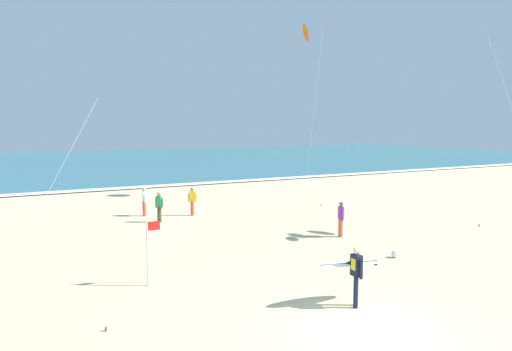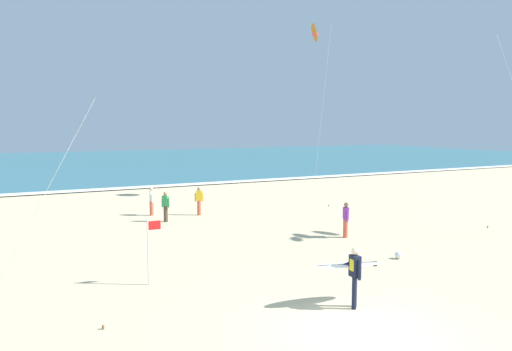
{
  "view_description": "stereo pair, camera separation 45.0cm",
  "coord_description": "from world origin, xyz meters",
  "px_view_note": "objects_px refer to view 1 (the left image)",
  "views": [
    {
      "loc": [
        -7.99,
        -8.76,
        5.02
      ],
      "look_at": [
        -0.73,
        4.34,
        3.49
      ],
      "focal_mm": 34.14,
      "sensor_mm": 36.0,
      "label": 1
    },
    {
      "loc": [
        -7.59,
        -8.97,
        5.02
      ],
      "look_at": [
        -0.73,
        4.34,
        3.49
      ],
      "focal_mm": 34.14,
      "sensor_mm": 36.0,
      "label": 2
    }
  ],
  "objects_px": {
    "bystander_purple_top": "(341,219)",
    "lifeguard_flag": "(149,246)",
    "bystander_white_top": "(144,202)",
    "surfer_lead": "(353,268)",
    "kite_delta_amber_mid": "(307,33)",
    "bystander_green_top": "(159,207)",
    "bystander_yellow_top": "(192,201)",
    "beach_ball": "(395,254)"
  },
  "relations": [
    {
      "from": "surfer_lead",
      "to": "lifeguard_flag",
      "type": "distance_m",
      "value": 6.28
    },
    {
      "from": "surfer_lead",
      "to": "bystander_yellow_top",
      "type": "relative_size",
      "value": 1.4
    },
    {
      "from": "bystander_green_top",
      "to": "lifeguard_flag",
      "type": "relative_size",
      "value": 0.76
    },
    {
      "from": "beach_ball",
      "to": "surfer_lead",
      "type": "bearing_deg",
      "value": -146.94
    },
    {
      "from": "bystander_white_top",
      "to": "surfer_lead",
      "type": "bearing_deg",
      "value": -85.57
    },
    {
      "from": "bystander_purple_top",
      "to": "lifeguard_flag",
      "type": "distance_m",
      "value": 9.88
    },
    {
      "from": "kite_delta_amber_mid",
      "to": "bystander_yellow_top",
      "type": "bearing_deg",
      "value": -163.11
    },
    {
      "from": "kite_delta_amber_mid",
      "to": "lifeguard_flag",
      "type": "distance_m",
      "value": 22.86
    },
    {
      "from": "bystander_purple_top",
      "to": "bystander_white_top",
      "type": "bearing_deg",
      "value": 123.94
    },
    {
      "from": "surfer_lead",
      "to": "bystander_white_top",
      "type": "height_order",
      "value": "surfer_lead"
    },
    {
      "from": "bystander_yellow_top",
      "to": "bystander_purple_top",
      "type": "bearing_deg",
      "value": -64.59
    },
    {
      "from": "surfer_lead",
      "to": "beach_ball",
      "type": "distance_m",
      "value": 5.62
    },
    {
      "from": "bystander_green_top",
      "to": "bystander_white_top",
      "type": "height_order",
      "value": "same"
    },
    {
      "from": "bystander_yellow_top",
      "to": "bystander_white_top",
      "type": "relative_size",
      "value": 1.0
    },
    {
      "from": "kite_delta_amber_mid",
      "to": "bystander_green_top",
      "type": "relative_size",
      "value": 7.56
    },
    {
      "from": "kite_delta_amber_mid",
      "to": "lifeguard_flag",
      "type": "relative_size",
      "value": 5.73
    },
    {
      "from": "surfer_lead",
      "to": "bystander_white_top",
      "type": "distance_m",
      "value": 16.22
    },
    {
      "from": "surfer_lead",
      "to": "bystander_green_top",
      "type": "relative_size",
      "value": 1.4
    },
    {
      "from": "bystander_green_top",
      "to": "bystander_purple_top",
      "type": "xyz_separation_m",
      "value": [
        6.14,
        -7.24,
        0.0
      ]
    },
    {
      "from": "bystander_white_top",
      "to": "beach_ball",
      "type": "bearing_deg",
      "value": -65.83
    },
    {
      "from": "kite_delta_amber_mid",
      "to": "beach_ball",
      "type": "relative_size",
      "value": 42.95
    },
    {
      "from": "bystander_purple_top",
      "to": "surfer_lead",
      "type": "bearing_deg",
      "value": -126.66
    },
    {
      "from": "bystander_yellow_top",
      "to": "beach_ball",
      "type": "xyz_separation_m",
      "value": [
        3.5,
        -12.0,
        -0.67
      ]
    },
    {
      "from": "bystander_green_top",
      "to": "beach_ball",
      "type": "bearing_deg",
      "value": -62.49
    },
    {
      "from": "kite_delta_amber_mid",
      "to": "bystander_purple_top",
      "type": "relative_size",
      "value": 7.56
    },
    {
      "from": "bystander_green_top",
      "to": "beach_ball",
      "type": "distance_m",
      "value": 12.43
    },
    {
      "from": "kite_delta_amber_mid",
      "to": "bystander_purple_top",
      "type": "distance_m",
      "value": 16.41
    },
    {
      "from": "bystander_yellow_top",
      "to": "lifeguard_flag",
      "type": "relative_size",
      "value": 0.76
    },
    {
      "from": "lifeguard_flag",
      "to": "kite_delta_amber_mid",
      "type": "bearing_deg",
      "value": 41.53
    },
    {
      "from": "kite_delta_amber_mid",
      "to": "bystander_yellow_top",
      "type": "xyz_separation_m",
      "value": [
        -9.7,
        -2.95,
        -10.53
      ]
    },
    {
      "from": "beach_ball",
      "to": "bystander_yellow_top",
      "type": "bearing_deg",
      "value": 106.25
    },
    {
      "from": "bystander_white_top",
      "to": "beach_ball",
      "type": "distance_m",
      "value": 14.43
    },
    {
      "from": "kite_delta_amber_mid",
      "to": "bystander_purple_top",
      "type": "xyz_separation_m",
      "value": [
        -5.79,
        -11.17,
        -10.53
      ]
    },
    {
      "from": "surfer_lead",
      "to": "bystander_yellow_top",
      "type": "height_order",
      "value": "surfer_lead"
    },
    {
      "from": "lifeguard_flag",
      "to": "beach_ball",
      "type": "height_order",
      "value": "lifeguard_flag"
    },
    {
      "from": "bystander_yellow_top",
      "to": "beach_ball",
      "type": "bearing_deg",
      "value": -73.75
    },
    {
      "from": "beach_ball",
      "to": "kite_delta_amber_mid",
      "type": "bearing_deg",
      "value": 67.45
    },
    {
      "from": "kite_delta_amber_mid",
      "to": "beach_ball",
      "type": "height_order",
      "value": "kite_delta_amber_mid"
    },
    {
      "from": "surfer_lead",
      "to": "beach_ball",
      "type": "bearing_deg",
      "value": 33.06
    },
    {
      "from": "surfer_lead",
      "to": "lifeguard_flag",
      "type": "relative_size",
      "value": 1.06
    },
    {
      "from": "bystander_yellow_top",
      "to": "kite_delta_amber_mid",
      "type": "bearing_deg",
      "value": 16.89
    },
    {
      "from": "kite_delta_amber_mid",
      "to": "lifeguard_flag",
      "type": "bearing_deg",
      "value": -138.47
    }
  ]
}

